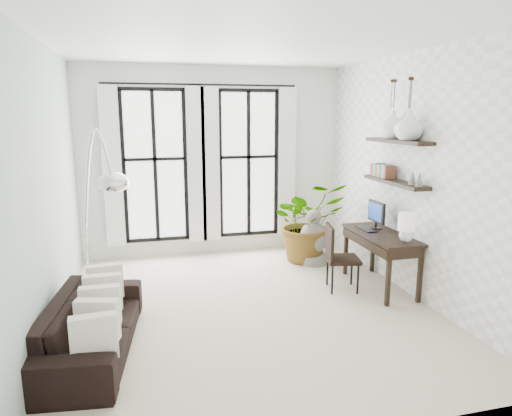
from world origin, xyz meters
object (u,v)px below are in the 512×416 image
object	(u,v)px
buddha	(313,241)
arc_lamp	(96,178)
sofa	(92,325)
desk	(383,238)
plant	(307,221)
desk_chair	(337,253)

from	to	relation	value
buddha	arc_lamp	bearing A→B (deg)	-151.72
sofa	desk	distance (m)	3.86
plant	arc_lamp	bearing A→B (deg)	-149.11
buddha	sofa	bearing A→B (deg)	-146.57
desk_chair	buddha	world-z (taller)	desk_chair
sofa	desk	size ratio (longest dim) A/B	1.49
arc_lamp	desk	bearing A→B (deg)	6.04
buddha	desk	bearing A→B (deg)	-69.14
sofa	desk_chair	size ratio (longest dim) A/B	2.16
plant	desk_chair	world-z (taller)	plant
sofa	desk_chair	bearing A→B (deg)	-65.92
desk	buddha	distance (m)	1.44
sofa	arc_lamp	size ratio (longest dim) A/B	0.88
desk_chair	sofa	bearing A→B (deg)	-150.82
plant	arc_lamp	distance (m)	3.76
plant	desk	xyz separation A→B (m)	(0.55, -1.47, 0.07)
plant	arc_lamp	size ratio (longest dim) A/B	0.59
sofa	arc_lamp	bearing A→B (deg)	-5.90
sofa	desk_chair	distance (m)	3.29
plant	buddha	world-z (taller)	plant
plant	sofa	bearing A→B (deg)	-144.23
desk	desk_chair	size ratio (longest dim) A/B	1.45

